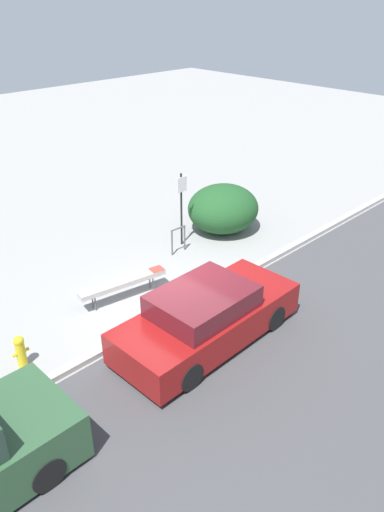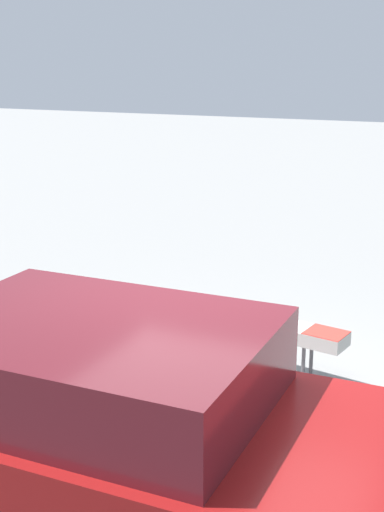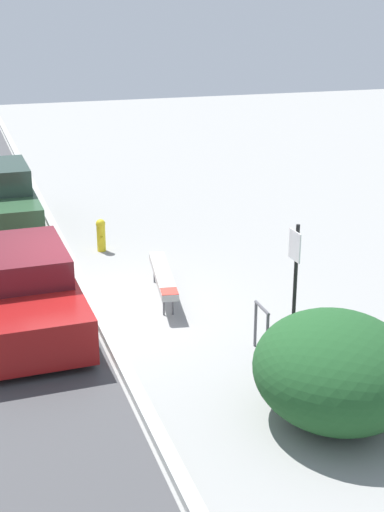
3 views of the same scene
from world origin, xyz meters
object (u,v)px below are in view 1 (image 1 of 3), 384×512
Objects in this scene: bench at (123,283)px; parked_car_near at (207,317)px; sign_post at (182,203)px; fire_hydrant at (20,350)px; bike_rack at (178,237)px.

bench is 2.71m from parked_car_near.
bench is 3.52m from sign_post.
sign_post is 3.01× the size of fire_hydrant.
bench is 2.86m from bike_rack.
bench is at bearing 10.41° from fire_hydrant.
parked_car_near is at bearing -31.84° from fire_hydrant.
bike_rack is at bearing 13.86° from fire_hydrant.
bike_rack reaches higher than fire_hydrant.
sign_post is 0.51× the size of parked_car_near.
bike_rack is 1.08× the size of fire_hydrant.
sign_post is (0.45, 0.32, 0.88)m from bike_rack.
sign_post reaches higher than parked_car_near.
sign_post reaches higher than bench.
bike_rack is at bearing -144.38° from sign_post.
bench is at bearing -162.29° from bike_rack.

